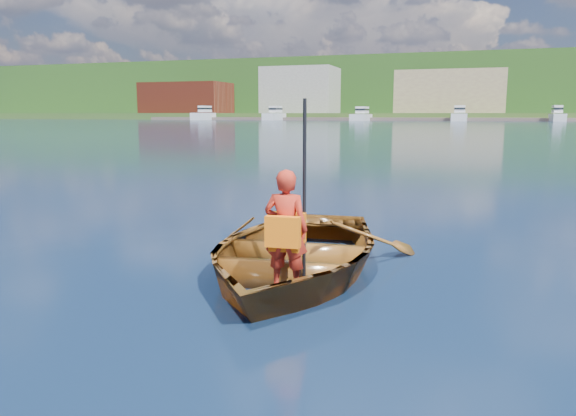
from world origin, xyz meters
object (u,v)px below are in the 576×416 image
Objects in this scene: child_paddler at (286,230)px; dock at (420,119)px; rowboat at (293,252)px; marina_yachts at (439,115)px.

child_paddler is 0.01× the size of dock.
rowboat is 0.03× the size of dock.
marina_yachts reaches higher than rowboat.
marina_yachts is at bearing 92.65° from rowboat.
child_paddler is 0.01× the size of marina_yachts.
rowboat is 1.02m from child_paddler.
child_paddler is at bearing -85.37° from dock.
rowboat is 0.03× the size of marina_yachts.
child_paddler is (0.21, -0.89, 0.45)m from rowboat.
marina_yachts reaches higher than dock.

